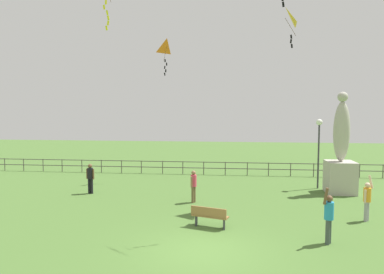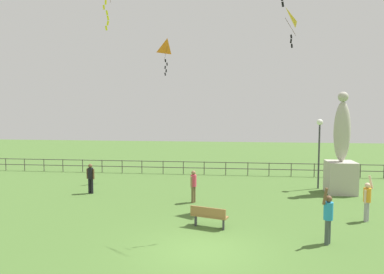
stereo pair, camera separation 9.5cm
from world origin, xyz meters
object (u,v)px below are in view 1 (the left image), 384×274
object	(u,v)px
person_1	(90,177)
person_3	(367,198)
person_4	(329,215)
park_bench	(209,216)
kite_2	(285,19)
kite_3	(167,47)
statue_monument	(341,159)
lamppost	(319,138)
person_2	(194,184)

from	to	relation	value
person_1	person_3	distance (m)	14.07
person_4	park_bench	bearing A→B (deg)	162.93
park_bench	kite_2	bearing A→B (deg)	49.59
person_1	kite_3	bearing A→B (deg)	50.55
person_3	kite_2	world-z (taller)	kite_2
park_bench	kite_2	size ratio (longest dim) A/B	0.82
person_4	kite_3	size ratio (longest dim) A/B	0.86
statue_monument	park_bench	size ratio (longest dim) A/B	3.68
person_4	kite_2	size ratio (longest dim) A/B	1.09
person_3	person_4	distance (m)	3.66
lamppost	person_3	xyz separation A→B (m)	(0.56, -6.28, -2.07)
lamppost	park_bench	size ratio (longest dim) A/B	2.68
park_bench	person_3	bearing A→B (deg)	13.02
lamppost	kite_2	bearing A→B (deg)	-124.64
statue_monument	kite_2	xyz separation A→B (m)	(-3.60, -2.74, 7.20)
person_3	person_4	xyz separation A→B (m)	(-2.31, -2.84, 0.05)
lamppost	person_1	world-z (taller)	lamppost
kite_2	person_3	bearing A→B (deg)	-37.69
park_bench	kite_3	distance (m)	13.05
lamppost	person_4	size ratio (longest dim) A/B	2.03
person_1	person_4	size ratio (longest dim) A/B	0.82
person_1	person_2	xyz separation A→B (m)	(5.98, -1.31, -0.02)
statue_monument	person_4	xyz separation A→B (m)	(-2.71, -8.05, -0.89)
statue_monument	person_4	world-z (taller)	statue_monument
person_4	statue_monument	bearing A→B (deg)	71.39
statue_monument	kite_2	world-z (taller)	kite_2
lamppost	person_3	distance (m)	6.64
statue_monument	person_2	xyz separation A→B (m)	(-8.04, -2.99, -0.97)
lamppost	kite_3	distance (m)	11.16
statue_monument	person_4	bearing A→B (deg)	-108.61
lamppost	person_2	bearing A→B (deg)	-150.15
person_1	person_3	bearing A→B (deg)	-14.54
lamppost	park_bench	bearing A→B (deg)	-127.70
kite_3	kite_2	bearing A→B (deg)	-38.78
person_3	kite_3	xyz separation A→B (m)	(-10.00, 7.93, 7.80)
kite_2	park_bench	bearing A→B (deg)	-130.41
lamppost	person_2	distance (m)	8.42
person_4	kite_2	bearing A→B (deg)	99.49
kite_2	lamppost	bearing A→B (deg)	55.36
person_1	person_2	bearing A→B (deg)	-12.35
statue_monument	person_1	size ratio (longest dim) A/B	3.39
statue_monument	person_3	bearing A→B (deg)	-94.45
statue_monument	kite_3	xyz separation A→B (m)	(-10.40, 2.72, 6.86)
person_3	kite_2	bearing A→B (deg)	142.31
person_2	person_3	distance (m)	7.95
lamppost	statue_monument	bearing A→B (deg)	-47.77
person_1	kite_3	size ratio (longest dim) A/B	0.70
person_3	person_4	world-z (taller)	person_4
park_bench	kite_2	world-z (taller)	kite_2
lamppost	person_4	bearing A→B (deg)	-100.82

